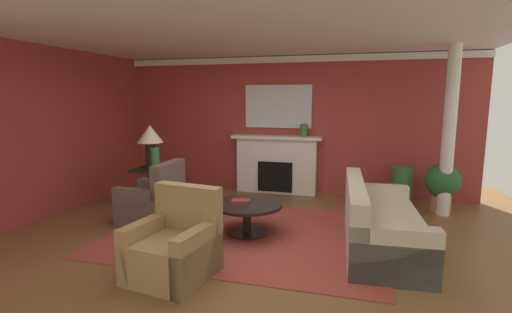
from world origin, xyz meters
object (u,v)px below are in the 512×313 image
object	(u,v)px
sofa	(379,226)
vase_on_side_table	(155,159)
mantel_mirror	(278,106)
armchair_facing_fireplace	(174,249)
vase_tall_corner	(402,186)
table_lamp	(150,138)
armchair_near_window	(153,203)
coffee_table	(247,211)
vase_mantel_right	(304,130)
fireplace	(276,166)
side_table	(152,185)
potted_plant	(442,184)

from	to	relation	value
sofa	vase_on_side_table	distance (m)	3.72
mantel_mirror	vase_on_side_table	distance (m)	2.66
armchair_facing_fireplace	vase_tall_corner	size ratio (longest dim) A/B	1.37
table_lamp	vase_on_side_table	bearing A→B (deg)	-38.66
armchair_near_window	coffee_table	xyz separation A→B (m)	(1.55, -0.12, 0.03)
armchair_near_window	mantel_mirror	bearing A→B (deg)	59.32
armchair_near_window	vase_on_side_table	size ratio (longest dim) A/B	2.46
vase_mantel_right	vase_tall_corner	bearing A→B (deg)	-7.87
armchair_near_window	armchair_facing_fireplace	xyz separation A→B (m)	(1.17, -1.54, 0.00)
armchair_near_window	table_lamp	distance (m)	1.22
coffee_table	armchair_facing_fireplace	bearing A→B (deg)	-105.04
fireplace	vase_mantel_right	world-z (taller)	vase_mantel_right
armchair_near_window	vase_tall_corner	bearing A→B (deg)	27.82
armchair_near_window	side_table	xyz separation A→B (m)	(-0.42, 0.69, 0.09)
coffee_table	vase_tall_corner	bearing A→B (deg)	43.47
table_lamp	armchair_near_window	bearing A→B (deg)	-58.32
vase_tall_corner	potted_plant	size ratio (longest dim) A/B	0.83
table_lamp	vase_mantel_right	world-z (taller)	table_lamp
mantel_mirror	table_lamp	size ratio (longest dim) A/B	1.80
armchair_near_window	potted_plant	bearing A→B (deg)	21.31
armchair_near_window	side_table	size ratio (longest dim) A/B	1.36
fireplace	side_table	bearing A→B (deg)	-139.09
coffee_table	potted_plant	xyz separation A→B (m)	(2.84, 1.84, 0.16)
fireplace	potted_plant	xyz separation A→B (m)	(2.96, -0.59, -0.06)
fireplace	coffee_table	size ratio (longest dim) A/B	1.80
armchair_facing_fireplace	coffee_table	size ratio (longest dim) A/B	0.95
sofa	table_lamp	size ratio (longest dim) A/B	2.86
side_table	vase_on_side_table	distance (m)	0.53
potted_plant	table_lamp	bearing A→B (deg)	-167.98
coffee_table	vase_on_side_table	world-z (taller)	vase_on_side_table
fireplace	coffee_table	distance (m)	2.44
vase_tall_corner	coffee_table	bearing A→B (deg)	-136.53
vase_tall_corner	vase_on_side_table	bearing A→B (deg)	-160.59
vase_tall_corner	fireplace	bearing A→B (deg)	172.76
table_lamp	vase_tall_corner	xyz separation A→B (m)	(4.22, 1.31, -0.88)
coffee_table	vase_mantel_right	world-z (taller)	vase_mantel_right
vase_on_side_table	potted_plant	size ratio (longest dim) A/B	0.46
vase_mantel_right	vase_on_side_table	bearing A→B (deg)	-143.33
sofa	vase_tall_corner	world-z (taller)	sofa
coffee_table	potted_plant	distance (m)	3.39
table_lamp	vase_tall_corner	size ratio (longest dim) A/B	1.08
armchair_near_window	coffee_table	distance (m)	1.56
side_table	fireplace	bearing A→B (deg)	40.91
fireplace	table_lamp	distance (m)	2.55
side_table	table_lamp	distance (m)	0.82
sofa	potted_plant	distance (m)	2.17
sofa	coffee_table	distance (m)	1.77
sofa	armchair_facing_fireplace	distance (m)	2.55
potted_plant	vase_mantel_right	bearing A→B (deg)	167.40
fireplace	potted_plant	distance (m)	3.02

